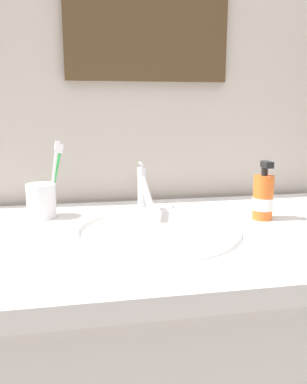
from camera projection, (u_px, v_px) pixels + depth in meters
tiled_wall_back at (146, 87)px, 1.22m from camera, size 2.49×0.04×2.40m
sink_basin at (156, 245)px, 0.94m from camera, size 0.40×0.40×0.10m
faucet at (143, 189)px, 1.09m from camera, size 0.02×0.17×0.13m
toothbrush_cup at (41, 201)px, 1.05m from camera, size 0.08×0.08×0.09m
toothbrush_green at (56, 175)px, 1.06m from camera, size 0.05×0.02×0.19m
toothbrush_white at (54, 174)px, 1.05m from camera, size 0.04×0.01×0.20m
soap_dispenser at (263, 198)px, 1.03m from camera, size 0.05×0.06×0.15m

